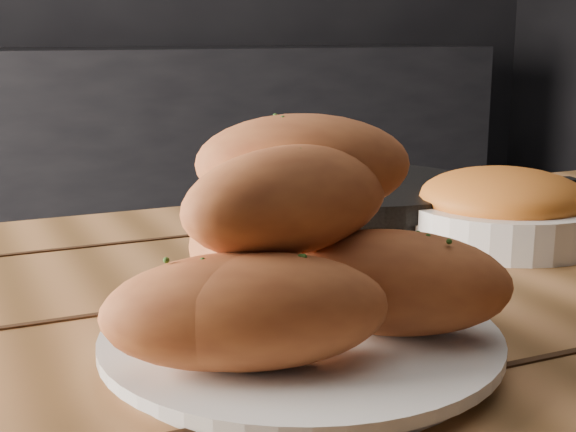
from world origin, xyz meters
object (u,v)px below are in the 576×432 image
Objects in this scene: bread_rolls at (290,254)px; bowl at (503,209)px; plate at (301,343)px; skillet at (359,200)px.

bowl is (0.32, 0.19, -0.04)m from bread_rolls.
skillet is (0.22, 0.32, 0.01)m from plate.
skillet is at bearing 122.67° from bowl.
bowl is at bearing 30.91° from plate.
skillet is (0.23, 0.33, -0.05)m from bread_rolls.
plate is at bearing 24.45° from bread_rolls.
bread_rolls is 0.40m from skillet.
skillet is 0.16m from bowl.
plate is 0.39m from skillet.
bread_rolls reaches higher than skillet.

